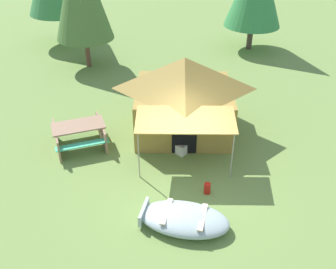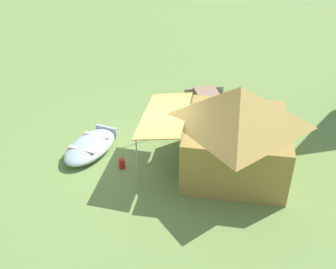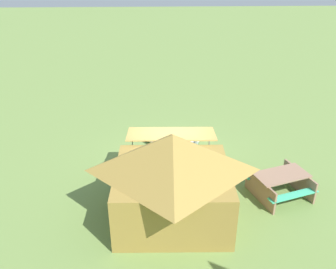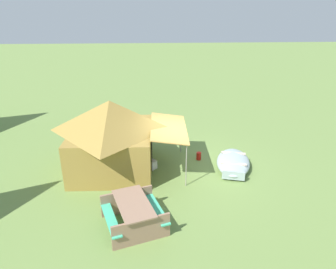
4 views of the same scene
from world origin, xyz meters
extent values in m
plane|color=olive|center=(0.00, 0.00, 0.00)|extent=(80.00, 80.00, 0.00)
ellipsoid|color=#A0B3B6|center=(-0.09, -1.77, 0.21)|extent=(2.44, 1.70, 0.41)
ellipsoid|color=#383E3F|center=(-0.09, -1.77, 0.24)|extent=(2.23, 1.52, 0.15)
cube|color=beige|center=(0.34, -1.88, 0.37)|extent=(0.36, 0.92, 0.04)
cube|color=beige|center=(-0.52, -1.67, 0.37)|extent=(0.36, 0.92, 0.04)
cube|color=#A0B3B6|center=(-1.07, -1.53, 0.23)|extent=(0.26, 0.77, 0.32)
cube|color=olive|center=(0.10, 2.66, 0.78)|extent=(3.16, 2.89, 1.56)
pyramid|color=olive|center=(0.10, 2.66, 2.08)|extent=(3.41, 3.12, 1.06)
cube|color=black|center=(0.06, 1.25, 0.65)|extent=(0.76, 0.05, 1.24)
cube|color=tan|center=(0.04, 0.63, 1.61)|extent=(2.80, 1.34, 0.19)
cylinder|color=gray|center=(1.32, 0.05, 0.74)|extent=(0.04, 0.04, 1.48)
cylinder|color=gray|center=(-1.26, 0.13, 0.74)|extent=(0.04, 0.04, 1.48)
cube|color=#957159|center=(-3.23, 1.77, 0.74)|extent=(1.79, 1.29, 0.04)
cube|color=#43C193|center=(-3.04, 1.17, 0.43)|extent=(1.61, 0.75, 0.04)
cube|color=#43C193|center=(-3.43, 2.37, 0.43)|extent=(1.61, 0.75, 0.04)
cube|color=#957159|center=(-3.90, 1.55, 0.36)|extent=(0.54, 1.47, 0.72)
cube|color=#957159|center=(-2.57, 1.99, 0.36)|extent=(0.54, 1.47, 0.72)
cube|color=silver|center=(0.08, 1.37, 0.16)|extent=(0.64, 0.65, 0.33)
cylinder|color=red|center=(0.60, -0.59, 0.15)|extent=(0.24, 0.24, 0.31)
camera|label=1|loc=(-0.58, -8.56, 7.02)|focal=41.36mm
camera|label=2|loc=(9.38, 2.03, 6.67)|focal=40.36mm
camera|label=3|loc=(0.54, 10.87, 6.80)|focal=39.05mm
camera|label=4|loc=(-10.23, 1.25, 5.66)|focal=33.38mm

